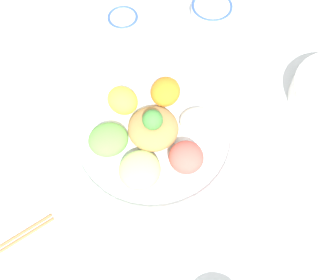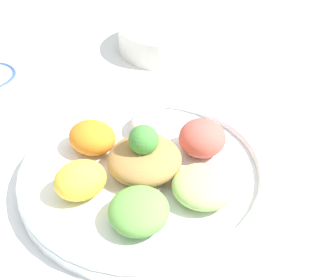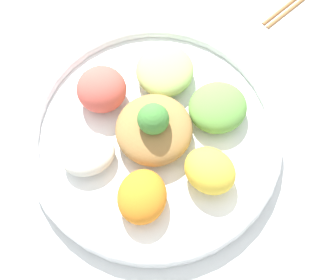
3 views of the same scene
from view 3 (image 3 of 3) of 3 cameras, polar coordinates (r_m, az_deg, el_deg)
The scene contains 2 objects.
ground_plane at distance 0.74m, azimuth -1.76°, elevation -0.69°, with size 2.40×2.40×0.00m, color white.
salad_platter at distance 0.72m, azimuth -1.58°, elevation 0.84°, with size 0.40×0.40×0.11m.
Camera 3 is at (-0.22, 0.14, 0.69)m, focal length 50.00 mm.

